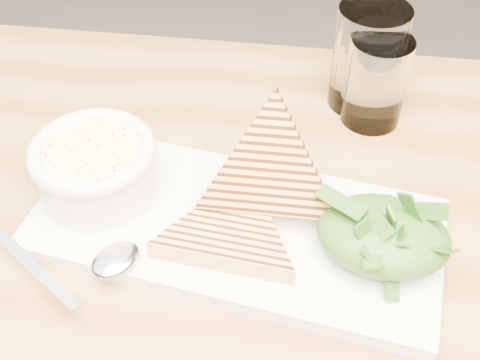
% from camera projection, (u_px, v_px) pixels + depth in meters
% --- Properties ---
extents(table_top, '(1.17, 0.83, 0.04)m').
position_uv_depth(table_top, '(299.00, 298.00, 0.53)').
color(table_top, olive).
rests_on(table_top, ground).
extents(table_leg_bl, '(0.06, 0.06, 0.70)m').
position_uv_depth(table_leg_bl, '(30.00, 218.00, 1.09)').
color(table_leg_bl, olive).
rests_on(table_leg_bl, ground).
extents(platter, '(0.38, 0.19, 0.02)m').
position_uv_depth(platter, '(235.00, 227.00, 0.55)').
color(platter, white).
rests_on(platter, table_top).
extents(soup_bowl, '(0.11, 0.11, 0.04)m').
position_uv_depth(soup_bowl, '(97.00, 174.00, 0.56)').
color(soup_bowl, white).
rests_on(soup_bowl, platter).
extents(soup, '(0.09, 0.09, 0.01)m').
position_uv_depth(soup, '(92.00, 153.00, 0.54)').
color(soup, '#FDDD9C').
rests_on(soup, soup_bowl).
extents(bowl_rim, '(0.12, 0.12, 0.01)m').
position_uv_depth(bowl_rim, '(92.00, 151.00, 0.54)').
color(bowl_rim, white).
rests_on(bowl_rim, soup_bowl).
extents(sandwich_flat, '(0.15, 0.15, 0.02)m').
position_uv_depth(sandwich_flat, '(230.00, 232.00, 0.52)').
color(sandwich_flat, tan).
rests_on(sandwich_flat, platter).
extents(sandwich_lean, '(0.16, 0.15, 0.17)m').
position_uv_depth(sandwich_lean, '(270.00, 172.00, 0.52)').
color(sandwich_lean, tan).
rests_on(sandwich_lean, sandwich_flat).
extents(salad_base, '(0.11, 0.09, 0.04)m').
position_uv_depth(salad_base, '(383.00, 235.00, 0.50)').
color(salad_base, '#12380C').
rests_on(salad_base, platter).
extents(arugula_pile, '(0.11, 0.10, 0.05)m').
position_uv_depth(arugula_pile, '(384.00, 231.00, 0.50)').
color(arugula_pile, '#3E6E21').
rests_on(arugula_pile, platter).
extents(spoon_bowl, '(0.05, 0.06, 0.01)m').
position_uv_depth(spoon_bowl, '(115.00, 259.00, 0.50)').
color(spoon_bowl, silver).
rests_on(spoon_bowl, platter).
extents(spoon_handle, '(0.10, 0.07, 0.00)m').
position_uv_depth(spoon_handle, '(34.00, 267.00, 0.50)').
color(spoon_handle, silver).
rests_on(spoon_handle, platter).
extents(glass_near, '(0.07, 0.07, 0.10)m').
position_uv_depth(glass_near, '(376.00, 81.00, 0.64)').
color(glass_near, white).
rests_on(glass_near, table_top).
extents(glass_far, '(0.08, 0.08, 0.12)m').
position_uv_depth(glass_far, '(368.00, 58.00, 0.66)').
color(glass_far, white).
rests_on(glass_far, table_top).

